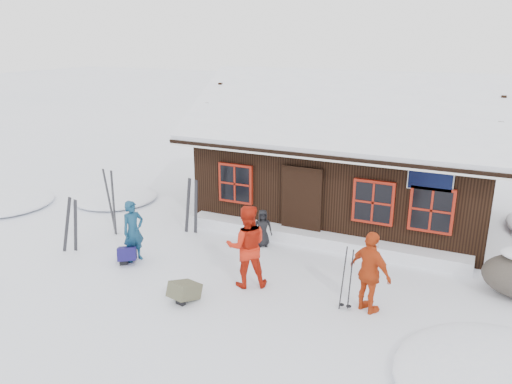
% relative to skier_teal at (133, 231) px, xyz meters
% --- Properties ---
extents(ground, '(120.00, 120.00, 0.00)m').
position_rel_skier_teal_xyz_m(ground, '(2.40, 0.55, -0.77)').
color(ground, white).
rests_on(ground, ground).
extents(mountain_hut, '(8.90, 6.09, 4.42)m').
position_rel_skier_teal_xyz_m(mountain_hut, '(3.90, 5.53, 0.80)').
color(mountain_hut, black).
rests_on(mountain_hut, ground).
extents(snow_drift, '(7.60, 0.60, 0.35)m').
position_rel_skier_teal_xyz_m(snow_drift, '(3.90, 2.80, -0.60)').
color(snow_drift, white).
rests_on(snow_drift, ground).
extents(snow_mounds, '(20.60, 13.20, 0.48)m').
position_rel_skier_teal_xyz_m(snow_mounds, '(4.05, 2.42, -0.77)').
color(snow_mounds, white).
rests_on(snow_mounds, ground).
extents(skier_teal, '(0.56, 0.66, 1.55)m').
position_rel_skier_teal_xyz_m(skier_teal, '(0.00, 0.00, 0.00)').
color(skier_teal, navy).
rests_on(skier_teal, ground).
extents(skier_orange_left, '(1.15, 1.07, 1.89)m').
position_rel_skier_teal_xyz_m(skier_orange_left, '(3.10, 0.01, 0.17)').
color(skier_orange_left, red).
rests_on(skier_orange_left, ground).
extents(skier_orange_right, '(1.08, 0.85, 1.72)m').
position_rel_skier_teal_xyz_m(skier_orange_right, '(5.81, 0.05, 0.09)').
color(skier_orange_right, '#BC3B13').
rests_on(skier_orange_right, ground).
extents(skier_crouched, '(0.59, 0.52, 1.01)m').
position_rel_skier_teal_xyz_m(skier_crouched, '(2.53, 2.13, -0.27)').
color(skier_crouched, black).
rests_on(skier_crouched, ground).
extents(ski_pair_left, '(0.60, 0.21, 1.52)m').
position_rel_skier_teal_xyz_m(ski_pair_left, '(-1.77, -0.26, -0.06)').
color(ski_pair_left, black).
rests_on(ski_pair_left, ground).
extents(ski_pair_mid, '(0.58, 0.32, 1.85)m').
position_rel_skier_teal_xyz_m(ski_pair_mid, '(-1.78, 1.30, 0.10)').
color(ski_pair_mid, black).
rests_on(ski_pair_mid, ground).
extents(ski_pair_right, '(0.51, 0.12, 1.65)m').
position_rel_skier_teal_xyz_m(ski_pair_right, '(0.35, 2.13, 0.00)').
color(ski_pair_right, black).
rests_on(ski_pair_right, ground).
extents(ski_poles, '(0.25, 0.12, 1.41)m').
position_rel_skier_teal_xyz_m(ski_poles, '(5.38, -0.08, -0.11)').
color(ski_poles, black).
rests_on(ski_poles, ground).
extents(backpack_blue, '(0.69, 0.72, 0.31)m').
position_rel_skier_teal_xyz_m(backpack_blue, '(-0.08, -0.20, -0.62)').
color(backpack_blue, '#16124D').
rests_on(backpack_blue, ground).
extents(backpack_olive, '(0.57, 0.68, 0.33)m').
position_rel_skier_teal_xyz_m(backpack_olive, '(2.22, -1.18, -0.61)').
color(backpack_olive, '#4E4D38').
rests_on(backpack_olive, ground).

